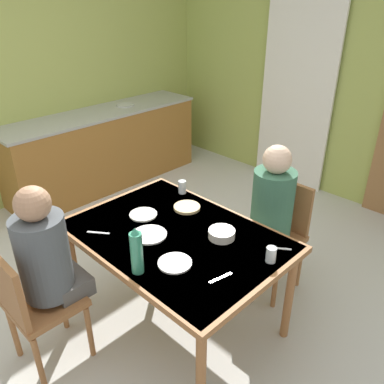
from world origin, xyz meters
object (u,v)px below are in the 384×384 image
object	(u,v)px
serving_bowl_center	(222,234)
chair_far_diner	(278,230)
person_near_diner	(46,254)
person_far_diner	(271,204)
kitchen_counter	(104,148)
water_bottle_green_near	(137,252)
dining_table	(176,243)
chair_near_diner	(32,303)

from	to	relation	value
serving_bowl_center	chair_far_diner	bearing A→B (deg)	89.11
chair_far_diner	person_near_diner	size ratio (longest dim) A/B	1.13
person_near_diner	serving_bowl_center	distance (m)	1.06
person_near_diner	person_far_diner	world-z (taller)	same
kitchen_counter	person_near_diner	xyz separation A→B (m)	(1.92, -1.67, 0.33)
water_bottle_green_near	kitchen_counter	bearing A→B (deg)	150.26
person_near_diner	chair_far_diner	bearing A→B (deg)	69.16
person_near_diner	water_bottle_green_near	bearing A→B (deg)	33.11
kitchen_counter	serving_bowl_center	bearing A→B (deg)	-17.39
person_far_diner	kitchen_counter	bearing A→B (deg)	-5.76
serving_bowl_center	kitchen_counter	bearing A→B (deg)	162.61
dining_table	water_bottle_green_near	xyz separation A→B (m)	(0.12, -0.40, 0.20)
dining_table	person_far_diner	distance (m)	0.76
dining_table	serving_bowl_center	xyz separation A→B (m)	(0.24, 0.18, 0.10)
dining_table	person_far_diner	world-z (taller)	person_far_diner
chair_near_diner	person_near_diner	distance (m)	0.31
chair_far_diner	water_bottle_green_near	bearing A→B (deg)	84.35
kitchen_counter	chair_near_diner	size ratio (longest dim) A/B	2.75
chair_near_diner	person_near_diner	bearing A→B (deg)	90.00
person_far_diner	water_bottle_green_near	bearing A→B (deg)	83.67
chair_near_diner	serving_bowl_center	bearing A→B (deg)	60.40
chair_far_diner	kitchen_counter	bearing A→B (deg)	-2.67
water_bottle_green_near	serving_bowl_center	world-z (taller)	water_bottle_green_near
person_near_diner	water_bottle_green_near	world-z (taller)	person_near_diner
chair_far_diner	water_bottle_green_near	size ratio (longest dim) A/B	3.04
water_bottle_green_near	chair_far_diner	bearing A→B (deg)	84.35
chair_far_diner	person_near_diner	bearing A→B (deg)	69.16
person_far_diner	serving_bowl_center	size ratio (longest dim) A/B	4.53
person_near_diner	dining_table	bearing A→B (deg)	63.98
dining_table	serving_bowl_center	world-z (taller)	serving_bowl_center
water_bottle_green_near	serving_bowl_center	size ratio (longest dim) A/B	1.68
water_bottle_green_near	person_near_diner	bearing A→B (deg)	-146.89
person_far_diner	chair_near_diner	bearing A→B (deg)	69.16
dining_table	chair_near_diner	xyz separation A→B (m)	(-0.35, -0.84, -0.18)
dining_table	kitchen_counter	bearing A→B (deg)	157.01
water_bottle_green_near	chair_near_diner	bearing A→B (deg)	-136.67
kitchen_counter	person_far_diner	distance (m)	2.55
chair_far_diner	person_far_diner	distance (m)	0.31
dining_table	serving_bowl_center	bearing A→B (deg)	37.14
kitchen_counter	chair_far_diner	size ratio (longest dim) A/B	2.75
chair_far_diner	person_near_diner	world-z (taller)	person_near_diner
chair_near_diner	person_far_diner	bearing A→B (deg)	69.16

